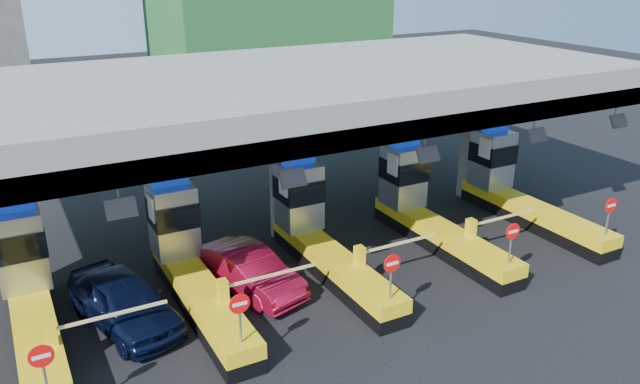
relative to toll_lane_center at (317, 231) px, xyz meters
name	(u,v)px	position (x,y,z in m)	size (l,w,h in m)	color
ground	(321,267)	(0.00, -0.28, -1.40)	(120.00, 120.00, 0.00)	black
toll_canopy	(285,94)	(0.00, 2.59, 4.74)	(28.00, 12.09, 7.00)	slate
toll_lane_far_left	(29,295)	(-10.00, 0.00, 0.00)	(4.43, 8.00, 4.16)	black
toll_lane_left	(188,259)	(-5.00, 0.00, 0.00)	(4.43, 8.00, 4.16)	black
toll_lane_center	(317,231)	(0.00, 0.00, 0.00)	(4.43, 8.00, 4.16)	black
toll_lane_right	(424,207)	(5.00, 0.00, 0.00)	(4.43, 8.00, 4.16)	black
toll_lane_far_right	(514,187)	(10.00, 0.00, 0.00)	(4.43, 8.00, 4.16)	black
van	(124,301)	(-7.38, -0.81, -0.54)	(2.02, 5.03, 1.71)	black
red_car	(248,271)	(-3.07, -0.64, -0.62)	(1.63, 4.69, 1.54)	maroon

